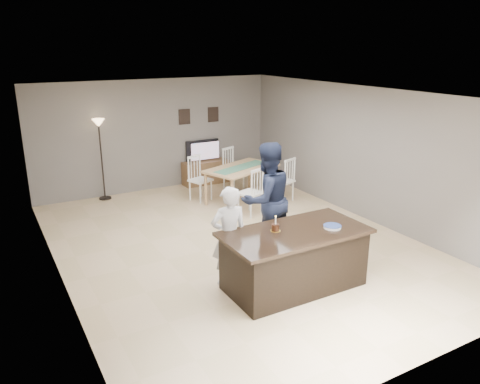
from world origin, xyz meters
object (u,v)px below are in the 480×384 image
birthday_cake (275,227)px  dining_table (241,173)px  woman (229,237)px  plate_stack (332,227)px  tv_console (206,172)px  floor_lamp (100,138)px  television (204,151)px  man (267,200)px  kitchen_island (294,259)px

birthday_cake → dining_table: 4.08m
woman → plate_stack: size_ratio=5.84×
tv_console → woman: woman is taller
plate_stack → floor_lamp: floor_lamp is taller
television → man: (-0.93, -4.45, 0.12)m
television → woman: size_ratio=0.59×
plate_stack → dining_table: size_ratio=0.11×
television → dining_table: bearing=93.8°
kitchen_island → tv_console: size_ratio=1.79×
tv_console → plate_stack: (-0.66, -5.75, 0.62)m
kitchen_island → television: 5.78m
birthday_cake → floor_lamp: bearing=102.1°
woman → television: bearing=-105.5°
television → man: 4.55m
birthday_cake → tv_console: bearing=75.0°
kitchen_island → television: bearing=78.0°
birthday_cake → floor_lamp: 5.59m
woman → birthday_cake: (0.55, -0.41, 0.18)m
woman → dining_table: woman is taller
woman → man: 1.26m
man → woman: bearing=27.7°
woman → dining_table: size_ratio=0.66×
plate_stack → floor_lamp: (-1.96, 5.77, 0.54)m
tv_console → floor_lamp: bearing=179.6°
tv_console → dining_table: 1.72m
tv_console → television: bearing=90.0°
television → man: size_ratio=0.46×
tv_console → woman: 5.42m
man → plate_stack: 1.39m
television → kitchen_island: bearing=78.0°
tv_console → birthday_cake: bearing=-105.0°
kitchen_island → woman: (-0.80, 0.55, 0.32)m
birthday_cake → plate_stack: size_ratio=0.89×
tv_console → dining_table: dining_table is taller
television → floor_lamp: 2.69m
kitchen_island → television: size_ratio=2.35×
television → floor_lamp: bearing=1.1°
birthday_cake → floor_lamp: size_ratio=0.12×
dining_table → tv_console: bearing=74.2°
kitchen_island → woman: woman is taller
woman → floor_lamp: (-0.62, 5.04, 0.69)m
plate_stack → dining_table: bearing=79.2°
plate_stack → tv_console: bearing=83.5°
television → plate_stack: (-0.66, -5.82, 0.06)m
kitchen_island → plate_stack: size_ratio=8.12×
television → woman: bearing=68.6°
tv_console → birthday_cake: size_ratio=5.10×
tv_console → plate_stack: plate_stack is taller
dining_table → floor_lamp: floor_lamp is taller
kitchen_island → dining_table: (1.32, 3.90, 0.21)m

